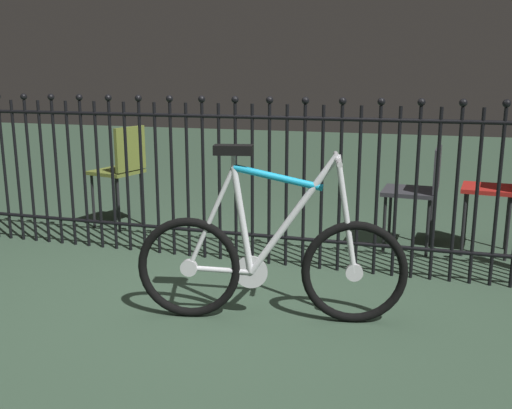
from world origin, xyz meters
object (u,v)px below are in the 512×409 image
at_px(chair_charcoal, 420,186).
at_px(chair_red, 500,184).
at_px(chair_olive, 122,166).
at_px(bicycle, 270,260).

bearing_deg(chair_charcoal, chair_red, 6.39).
xyz_separation_m(chair_olive, chair_charcoal, (2.43, 0.07, -0.05)).
relative_size(bicycle, chair_olive, 1.63).
xyz_separation_m(bicycle, chair_red, (1.26, 1.60, 0.19)).
bearing_deg(chair_red, bicycle, -128.34).
height_order(bicycle, chair_charcoal, bicycle).
xyz_separation_m(chair_olive, chair_red, (2.98, 0.13, -0.02)).
bearing_deg(bicycle, chair_olive, 139.35).
relative_size(bicycle, chair_red, 1.73).
height_order(bicycle, chair_red, bicycle).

